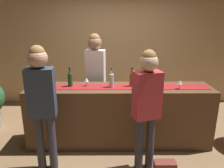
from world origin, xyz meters
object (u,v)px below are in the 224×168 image
Objects in this scene: wine_bottle_amber at (132,79)px; customer_browsing at (42,97)px; wine_bottle_green at (70,80)px; wine_bottle_clear at (111,80)px; wine_glass_near_customer at (86,80)px; bartender at (95,71)px; wine_glass_mid_counter at (180,82)px; customer_sipping at (147,100)px.

wine_bottle_amber is 0.18× the size of customer_browsing.
wine_bottle_clear is at bearing -4.31° from wine_bottle_green.
bartender is (0.11, 0.54, 0.02)m from wine_glass_near_customer.
bartender reaches higher than wine_bottle_green.
customer_browsing reaches higher than wine_glass_near_customer.
wine_glass_mid_counter is at bearing -11.47° from wine_bottle_amber.
wine_bottle_clear is 0.17× the size of bartender.
wine_bottle_amber is 0.32m from wine_bottle_clear.
bartender is at bearing 56.59° from wine_bottle_green.
bartender is (-1.32, 0.69, 0.02)m from wine_glass_mid_counter.
wine_glass_near_customer is at bearing 2.40° from wine_bottle_green.
customer_browsing reaches higher than wine_glass_mid_counter.
customer_browsing reaches higher than customer_sipping.
bartender is (-0.61, 0.54, 0.01)m from wine_bottle_amber.
wine_bottle_clear is at bearing -8.62° from wine_glass_near_customer.
wine_glass_near_customer is 0.08× the size of bartender.
wine_glass_mid_counter is at bearing 27.41° from customer_sipping.
customer_sipping reaches higher than wine_bottle_green.
wine_bottle_green is (-0.65, 0.05, 0.00)m from wine_bottle_clear.
wine_bottle_clear is 0.18× the size of customer_sipping.
wine_glass_near_customer is (-0.71, 0.00, -0.01)m from wine_bottle_amber.
customer_sipping is at bearing -4.97° from customer_browsing.
bartender is at bearing 59.75° from customer_browsing.
bartender reaches higher than wine_bottle_clear.
bartender is at bearing 78.83° from wine_glass_near_customer.
wine_bottle_amber is 2.10× the size of wine_glass_mid_counter.
wine_bottle_clear is 1.04m from wine_glass_mid_counter.
wine_bottle_clear reaches higher than wine_glass_mid_counter.
wine_bottle_green reaches higher than wine_glass_mid_counter.
wine_bottle_amber is at bearing 0.35° from wine_bottle_green.
customer_browsing is (-0.49, -0.72, -0.02)m from wine_glass_near_customer.
wine_bottle_clear is (-0.32, -0.05, 0.00)m from wine_bottle_amber.
wine_bottle_clear is 0.66m from bartender.
wine_glass_mid_counter is 0.08× the size of bartender.
customer_sipping is at bearing -40.68° from wine_glass_near_customer.
wine_bottle_green is 2.10× the size of wine_glass_near_customer.
bartender is (-0.29, 0.60, 0.01)m from wine_bottle_clear.
bartender is at bearing 138.24° from wine_bottle_amber.
wine_bottle_green is 1.69m from wine_glass_mid_counter.
wine_bottle_green is 0.25m from wine_glass_near_customer.
wine_bottle_green is 1.31m from customer_sipping.
wine_glass_near_customer is 0.55m from bartender.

